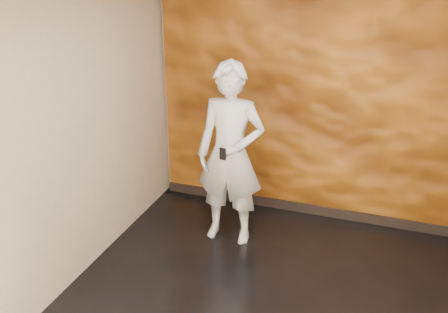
# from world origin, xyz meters

# --- Properties ---
(room) EXTENTS (4.02, 4.02, 2.81)m
(room) POSITION_xyz_m (0.00, 0.00, 1.40)
(room) COLOR black
(room) RESTS_ON ground
(feature_wall) EXTENTS (3.90, 0.06, 2.75)m
(feature_wall) POSITION_xyz_m (0.00, 1.96, 1.38)
(feature_wall) COLOR #BF701A
(feature_wall) RESTS_ON ground
(baseboard) EXTENTS (3.90, 0.04, 0.12)m
(baseboard) POSITION_xyz_m (0.00, 1.92, 0.06)
(baseboard) COLOR black
(baseboard) RESTS_ON ground
(man) EXTENTS (0.76, 0.51, 2.03)m
(man) POSITION_xyz_m (-0.79, 1.08, 1.02)
(man) COLOR #9398A1
(man) RESTS_ON ground
(phone) EXTENTS (0.07, 0.02, 0.13)m
(phone) POSITION_xyz_m (-0.78, 0.78, 1.15)
(phone) COLOR black
(phone) RESTS_ON man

